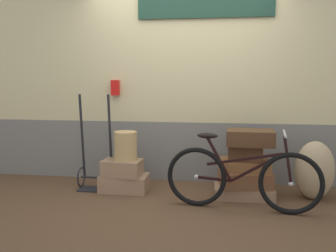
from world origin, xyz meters
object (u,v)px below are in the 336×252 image
Objects in this scene: burlap_sack at (314,170)px; bicycle at (242,178)px; suitcase_6 at (250,138)px; suitcase_0 at (124,183)px; suitcase_4 at (245,165)px; suitcase_3 at (245,178)px; luggage_trolley at (96,166)px; suitcase_5 at (246,152)px; suitcase_1 at (122,168)px; wicker_basket at (126,146)px; suitcase_2 at (243,191)px.

bicycle is at bearing -150.71° from burlap_sack.
bicycle is at bearing -101.87° from suitcase_6.
suitcase_0 is 1.48m from suitcase_4.
suitcase_3 is 0.49× the size of luggage_trolley.
suitcase_3 is (1.45, -0.02, 0.12)m from suitcase_0.
suitcase_6 reaches higher than suitcase_5.
suitcase_1 is 0.69× the size of burlap_sack.
wicker_basket reaches higher than suitcase_3.
suitcase_2 is at bearing -179.33° from burlap_sack.
suitcase_1 is 0.79× the size of suitcase_3.
burlap_sack reaches higher than suitcase_3.
bicycle reaches higher than wicker_basket.
suitcase_6 is at bearing 4.53° from suitcase_1.
luggage_trolley reaches higher than suitcase_5.
suitcase_0 is at bearing 161.64° from bicycle.
suitcase_6 is 1.56× the size of wicker_basket.
suitcase_5 is (1.48, 0.06, 0.22)m from suitcase_1.
suitcase_4 is at bearing 1.03° from wicker_basket.
wicker_basket is at bearing 40.02° from suitcase_1.
suitcase_0 is 1.45m from suitcase_2.
suitcase_6 is at bearing -28.39° from suitcase_4.
suitcase_6 reaches higher than suitcase_4.
luggage_trolley reaches higher than burlap_sack.
suitcase_1 is at bearing -178.01° from suitcase_4.
suitcase_0 is at bearing 178.90° from suitcase_2.
suitcase_2 is 1.26× the size of suitcase_6.
suitcase_6 is 0.45× the size of luggage_trolley.
suitcase_3 is at bearing -177.31° from burlap_sack.
luggage_trolley is at bearing 178.75° from burlap_sack.
suitcase_1 is 0.82× the size of suitcase_4.
bicycle is (-0.06, -0.47, 0.28)m from suitcase_2.
suitcase_1 is (-0.01, -0.03, 0.20)m from suitcase_0.
suitcase_3 is 1.51× the size of suitcase_5.
suitcase_0 is 2.25m from burlap_sack.
bicycle is at bearing -104.56° from suitcase_3.
suitcase_5 reaches higher than suitcase_3.
suitcase_0 is at bearing -177.91° from suitcase_6.
suitcase_3 is (1.47, 0.01, -0.08)m from suitcase_1.
suitcase_5 is at bearing 11.93° from suitcase_4.
suitcase_0 is 1.48m from bicycle.
suitcase_2 is at bearing -121.12° from suitcase_5.
bicycle reaches higher than suitcase_5.
suitcase_2 is at bearing -115.89° from suitcase_4.
luggage_trolley is (-0.38, 0.07, 0.18)m from suitcase_0.
suitcase_5 is 1.44m from wicker_basket.
suitcase_1 is 0.27m from wicker_basket.
suitcase_2 is 0.46m from suitcase_5.
suitcase_1 is at bearing -171.07° from suitcase_5.
wicker_basket is at bearing -179.62° from burlap_sack.
suitcase_1 is at bearing 162.86° from bicycle.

